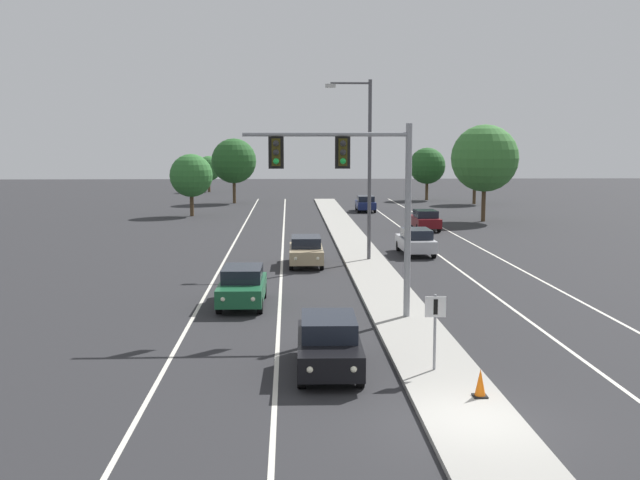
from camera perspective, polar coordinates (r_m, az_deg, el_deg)
ground_plane at (r=18.57m, az=11.52°, el=-13.59°), size 260.00×260.00×0.00m
median_island at (r=35.69m, az=4.57°, el=-3.25°), size 2.40×110.00×0.15m
lane_stripe_oncoming_center at (r=42.34m, az=-2.92°, el=-1.67°), size 0.14×100.00×0.01m
lane_stripe_receding_center at (r=43.29m, az=9.63°, el=-1.57°), size 0.14×100.00×0.01m
edge_stripe_left at (r=42.49m, az=-7.37°, el=-1.69°), size 0.14×100.00×0.01m
edge_stripe_right at (r=44.09m, az=13.83°, el=-1.52°), size 0.14×100.00×0.01m
overhead_signal_mast at (r=27.60m, az=2.84°, el=4.54°), size 6.21×0.44×7.20m
median_sign_post at (r=21.66m, az=8.77°, el=-6.11°), size 0.60×0.10×2.20m
street_lamp_median at (r=41.98m, az=3.50°, el=6.18°), size 2.58×0.28×10.00m
car_oncoming_black at (r=22.00m, az=0.67°, el=-7.87°), size 1.89×4.50×1.58m
car_oncoming_green at (r=30.95m, az=-5.94°, el=-3.48°), size 1.88×4.49×1.58m
car_oncoming_tan at (r=40.99m, az=-1.07°, el=-0.81°), size 1.85×4.48×1.58m
car_receding_silver at (r=45.38m, az=7.32°, el=-0.08°), size 1.87×4.49×1.58m
car_receding_darkred at (r=58.55m, az=8.01°, el=1.55°), size 1.85×4.48×1.58m
car_receding_navy at (r=74.48m, az=3.49°, el=2.81°), size 1.90×4.50×1.58m
traffic_cone_median_nose at (r=19.90m, az=12.12°, el=-10.62°), size 0.36×0.36×0.74m
tree_far_right_a at (r=65.98m, az=12.45°, el=6.10°), size 5.76×5.76×8.33m
tree_far_left_c at (r=106.78m, az=-8.47°, el=5.41°), size 3.50×3.50×5.07m
tree_far_left_b at (r=85.49m, az=-6.59°, el=6.01°), size 5.07×5.07×7.33m
tree_far_right_c at (r=85.57m, az=11.73°, el=5.50°), size 4.42×4.42×6.40m
tree_far_right_b at (r=90.78m, az=8.17°, el=5.61°), size 4.34×4.34×6.28m
tree_far_left_a at (r=70.45m, az=-9.79°, el=4.86°), size 3.99×3.99×5.77m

